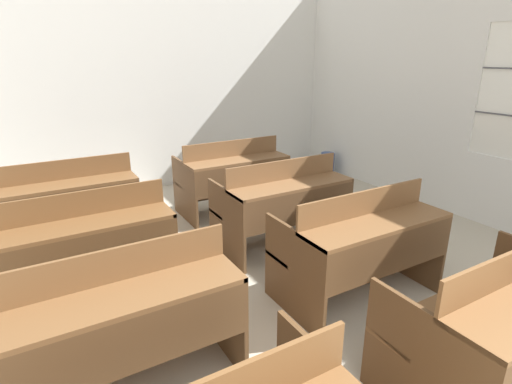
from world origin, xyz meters
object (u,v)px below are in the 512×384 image
(bench_front_right, at_px, (502,319))
(bench_back_left, at_px, (70,202))
(bench_second_right, at_px, (361,243))
(bench_third_left, at_px, (88,244))
(bench_second_left, at_px, (123,318))
(bench_third_right, at_px, (283,202))
(wastepaper_bin, at_px, (327,163))
(bench_back_right, at_px, (233,175))

(bench_front_right, bearing_deg, bench_back_left, 119.51)
(bench_second_right, height_order, bench_third_left, same)
(bench_second_right, xyz_separation_m, bench_back_left, (-1.87, 2.18, 0.00))
(bench_second_left, height_order, bench_second_right, same)
(bench_second_left, bearing_deg, bench_back_left, 90.58)
(bench_second_left, height_order, bench_third_right, same)
(bench_third_right, relative_size, wastepaper_bin, 3.56)
(bench_third_right, bearing_deg, wastepaper_bin, 40.64)
(bench_third_left, bearing_deg, bench_second_left, -88.75)
(bench_second_right, relative_size, bench_third_right, 1.00)
(bench_second_right, bearing_deg, bench_back_left, 130.50)
(bench_front_right, distance_m, bench_second_right, 1.11)
(bench_front_right, bearing_deg, bench_second_right, 89.97)
(bench_second_left, relative_size, bench_back_right, 1.00)
(bench_second_right, distance_m, bench_third_left, 2.15)
(bench_third_right, distance_m, bench_back_left, 2.15)
(bench_second_left, height_order, wastepaper_bin, bench_second_left)
(bench_third_right, xyz_separation_m, bench_back_right, (0.00, 1.11, 0.00))
(bench_third_right, height_order, bench_back_left, same)
(bench_second_left, height_order, bench_third_left, same)
(bench_front_right, xyz_separation_m, bench_second_right, (0.00, 1.11, 0.00))
(bench_second_right, distance_m, bench_back_right, 2.19)
(bench_third_left, distance_m, bench_back_left, 1.11)
(bench_front_right, distance_m, bench_third_right, 2.19)
(bench_third_left, xyz_separation_m, wastepaper_bin, (4.00, 1.85, -0.30))
(bench_second_left, relative_size, bench_second_right, 1.00)
(bench_third_left, bearing_deg, bench_front_right, -49.49)
(wastepaper_bin, bearing_deg, bench_third_right, -139.36)
(bench_third_left, bearing_deg, bench_back_right, 31.04)
(bench_second_right, distance_m, bench_back_left, 2.87)
(bench_second_left, distance_m, wastepaper_bin, 4.95)
(bench_back_left, height_order, bench_back_right, same)
(bench_front_right, height_order, bench_second_left, same)
(bench_second_right, relative_size, wastepaper_bin, 3.56)
(bench_front_right, height_order, bench_back_left, same)
(bench_second_right, xyz_separation_m, bench_back_right, (-0.02, 2.19, 0.00))
(bench_back_left, xyz_separation_m, bench_back_right, (1.85, 0.00, 0.00))
(bench_second_left, bearing_deg, bench_front_right, -30.62)
(bench_front_right, xyz_separation_m, wastepaper_bin, (2.13, 4.03, -0.30))
(wastepaper_bin, bearing_deg, bench_second_right, -126.08)
(bench_second_right, xyz_separation_m, wastepaper_bin, (2.13, 2.92, -0.30))
(bench_front_right, relative_size, bench_second_right, 1.00)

